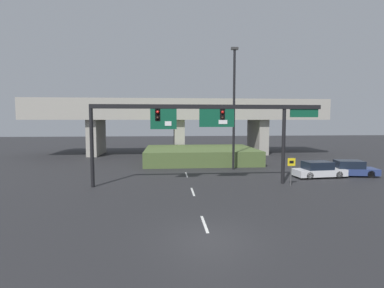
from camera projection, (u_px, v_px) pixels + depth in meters
name	position (u px, v px, depth m)	size (l,w,h in m)	color
ground_plane	(210.00, 238.00, 12.87)	(160.00, 160.00, 0.00)	#262628
lane_markings	(187.00, 175.00, 27.64)	(0.14, 28.67, 0.01)	silver
signal_gantry	(203.00, 119.00, 22.92)	(17.84, 0.44, 6.23)	black
speed_limit_sign	(291.00, 167.00, 22.89)	(0.60, 0.11, 2.20)	#4C4C4C
highway_light_pole_near	(234.00, 106.00, 30.12)	(0.70, 0.36, 12.24)	black
overpass_bridge	(179.00, 117.00, 44.15)	(42.24, 8.12, 7.96)	#A39E93
grass_embankment	(200.00, 155.00, 36.27)	(13.01, 9.98, 1.66)	#4C6033
parked_sedan_near_right	(318.00, 170.00, 26.37)	(4.59, 2.14, 1.41)	silver
parked_sedan_mid_right	(350.00, 169.00, 27.02)	(4.61, 2.45, 1.41)	navy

